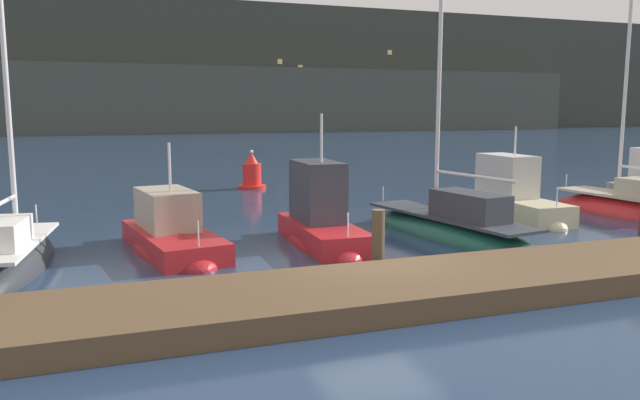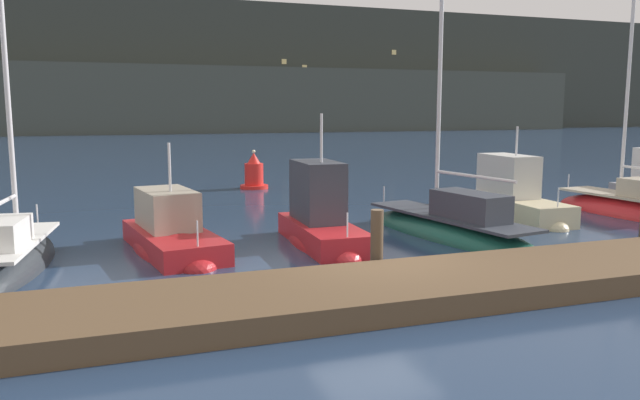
% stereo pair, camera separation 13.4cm
% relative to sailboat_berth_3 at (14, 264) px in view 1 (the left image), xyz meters
% --- Properties ---
extents(ground_plane, '(400.00, 400.00, 0.00)m').
position_rel_sailboat_berth_3_xyz_m(ground_plane, '(7.63, -3.33, -0.13)').
color(ground_plane, navy).
extents(dock, '(38.48, 2.80, 0.45)m').
position_rel_sailboat_berth_3_xyz_m(dock, '(7.63, -5.07, 0.09)').
color(dock, brown).
rests_on(dock, ground).
extents(mooring_pile_2, '(0.28, 0.28, 1.51)m').
position_rel_sailboat_berth_3_xyz_m(mooring_pile_2, '(7.63, -3.42, 0.62)').
color(mooring_pile_2, '#4C3D2D').
rests_on(mooring_pile_2, ground).
extents(sailboat_berth_3, '(2.10, 5.52, 7.86)m').
position_rel_sailboat_berth_3_xyz_m(sailboat_berth_3, '(0.00, 0.00, 0.00)').
color(sailboat_berth_3, '#2D3338').
rests_on(sailboat_berth_3, ground).
extents(motorboat_berth_4, '(2.58, 5.27, 3.42)m').
position_rel_sailboat_berth_3_xyz_m(motorboat_berth_4, '(3.67, 0.68, 0.10)').
color(motorboat_berth_4, red).
rests_on(motorboat_berth_4, ground).
extents(motorboat_berth_5, '(1.70, 4.67, 4.17)m').
position_rel_sailboat_berth_3_xyz_m(motorboat_berth_5, '(7.62, 0.19, 0.25)').
color(motorboat_berth_5, red).
rests_on(motorboat_berth_5, ground).
extents(sailboat_berth_6, '(2.83, 7.34, 10.45)m').
position_rel_sailboat_berth_3_xyz_m(sailboat_berth_6, '(11.43, -0.21, 0.04)').
color(sailboat_berth_6, '#195647').
rests_on(sailboat_berth_6, ground).
extents(motorboat_berth_7, '(1.80, 5.14, 3.75)m').
position_rel_sailboat_berth_3_xyz_m(motorboat_berth_7, '(15.17, 1.90, 0.22)').
color(motorboat_berth_7, beige).
rests_on(motorboat_berth_7, ground).
extents(sailboat_berth_8, '(2.26, 6.45, 10.42)m').
position_rel_sailboat_berth_3_xyz_m(sailboat_berth_8, '(19.34, 0.90, 0.02)').
color(sailboat_berth_8, red).
rests_on(sailboat_berth_8, ground).
extents(channel_buoy, '(1.30, 1.30, 1.80)m').
position_rel_sailboat_berth_3_xyz_m(channel_buoy, '(8.69, 12.57, 0.52)').
color(channel_buoy, red).
rests_on(channel_buoy, ground).
extents(hillside_backdrop, '(240.00, 23.00, 20.58)m').
position_rel_sailboat_berth_3_xyz_m(hillside_backdrop, '(7.90, 90.51, 9.34)').
color(hillside_backdrop, '#333833').
rests_on(hillside_backdrop, ground).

